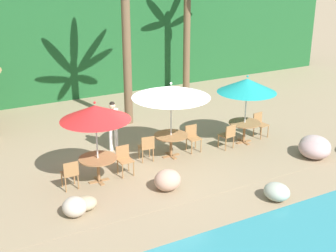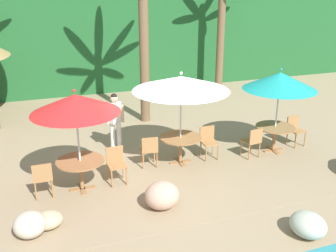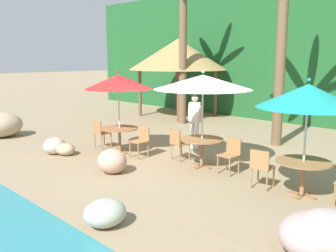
# 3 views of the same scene
# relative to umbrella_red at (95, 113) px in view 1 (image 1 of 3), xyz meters

# --- Properties ---
(ground_plane) EXTENTS (120.00, 120.00, 0.00)m
(ground_plane) POSITION_rel_umbrella_red_xyz_m (2.22, 0.35, -2.09)
(ground_plane) COLOR #937F60
(terrace_deck) EXTENTS (18.00, 5.20, 0.01)m
(terrace_deck) POSITION_rel_umbrella_red_xyz_m (2.22, 0.35, -2.09)
(terrace_deck) COLOR #937F60
(terrace_deck) RESTS_ON ground
(foliage_backdrop) EXTENTS (28.00, 2.40, 6.00)m
(foliage_backdrop) POSITION_rel_umbrella_red_xyz_m (2.22, 9.35, 0.91)
(foliage_backdrop) COLOR #1E5628
(foliage_backdrop) RESTS_ON ground
(rock_seawall) EXTENTS (14.88, 2.74, 1.05)m
(rock_seawall) POSITION_rel_umbrella_red_xyz_m (2.69, -2.12, -1.69)
(rock_seawall) COLOR tan
(rock_seawall) RESTS_ON ground
(umbrella_red) EXTENTS (1.96, 1.96, 2.42)m
(umbrella_red) POSITION_rel_umbrella_red_xyz_m (0.00, 0.00, 0.00)
(umbrella_red) COLOR silver
(umbrella_red) RESTS_ON ground
(dining_table_red) EXTENTS (1.10, 1.10, 0.74)m
(dining_table_red) POSITION_rel_umbrella_red_xyz_m (0.00, -0.00, -1.48)
(dining_table_red) COLOR olive
(dining_table_red) RESTS_ON ground
(chair_red_seaward) EXTENTS (0.43, 0.44, 0.87)m
(chair_red_seaward) POSITION_rel_umbrella_red_xyz_m (0.85, 0.11, -1.58)
(chair_red_seaward) COLOR #9E7042
(chair_red_seaward) RESTS_ON ground
(chair_red_inland) EXTENTS (0.42, 0.43, 0.87)m
(chair_red_inland) POSITION_rel_umbrella_red_xyz_m (-0.85, -0.10, -1.58)
(chair_red_inland) COLOR #9E7042
(chair_red_inland) RESTS_ON ground
(umbrella_white) EXTENTS (2.46, 2.46, 2.48)m
(umbrella_white) POSITION_rel_umbrella_red_xyz_m (2.68, 0.57, 0.09)
(umbrella_white) COLOR silver
(umbrella_white) RESTS_ON ground
(dining_table_white) EXTENTS (1.10, 1.10, 0.74)m
(dining_table_white) POSITION_rel_umbrella_red_xyz_m (2.68, 0.57, -1.48)
(dining_table_white) COLOR olive
(dining_table_white) RESTS_ON ground
(chair_white_seaward) EXTENTS (0.43, 0.44, 0.87)m
(chair_white_seaward) POSITION_rel_umbrella_red_xyz_m (3.54, 0.64, -1.58)
(chair_white_seaward) COLOR #9E7042
(chair_white_seaward) RESTS_ON ground
(chair_white_inland) EXTENTS (0.47, 0.48, 0.87)m
(chair_white_inland) POSITION_rel_umbrella_red_xyz_m (1.83, 0.58, -1.58)
(chair_white_inland) COLOR #9E7042
(chair_white_inland) RESTS_ON ground
(umbrella_teal) EXTENTS (2.00, 2.00, 2.40)m
(umbrella_teal) POSITION_rel_umbrella_red_xyz_m (5.49, 0.40, -0.04)
(umbrella_teal) COLOR silver
(umbrella_teal) RESTS_ON ground
(dining_table_teal) EXTENTS (1.10, 1.10, 0.74)m
(dining_table_teal) POSITION_rel_umbrella_red_xyz_m (5.49, 0.40, -1.48)
(dining_table_teal) COLOR olive
(dining_table_teal) RESTS_ON ground
(chair_teal_seaward) EXTENTS (0.47, 0.48, 0.87)m
(chair_teal_seaward) POSITION_rel_umbrella_red_xyz_m (6.32, 0.60, -1.58)
(chair_teal_seaward) COLOR #9E7042
(chair_teal_seaward) RESTS_ON ground
(chair_teal_inland) EXTENTS (0.48, 0.48, 0.87)m
(chair_teal_inland) POSITION_rel_umbrella_red_xyz_m (4.66, 0.19, -1.58)
(chair_teal_inland) COLOR #9E7042
(chair_teal_inland) RESTS_ON ground
(palm_tree_second) EXTENTS (3.56, 3.72, 5.93)m
(palm_tree_second) POSITION_rel_umbrella_red_xyz_m (2.82, 4.18, 2.06)
(palm_tree_second) COLOR brown
(palm_tree_second) RESTS_ON ground
(palm_tree_third) EXTENTS (2.83, 2.85, 4.98)m
(palm_tree_third) POSITION_rel_umbrella_red_xyz_m (6.95, 6.82, 1.20)
(palm_tree_third) COLOR brown
(palm_tree_third) RESTS_ON ground
(waiter_in_white) EXTENTS (0.52, 0.35, 1.70)m
(waiter_in_white) POSITION_rel_umbrella_red_xyz_m (1.25, 1.93, -1.10)
(waiter_in_white) COLOR white
(waiter_in_white) RESTS_ON ground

